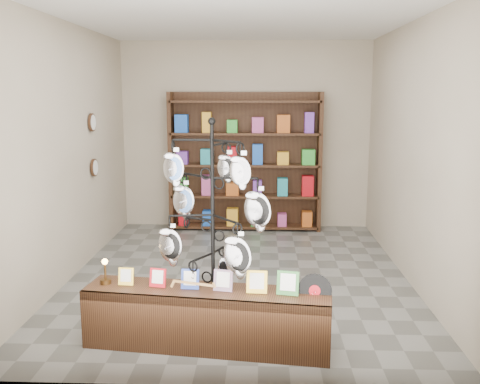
% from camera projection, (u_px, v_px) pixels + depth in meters
% --- Properties ---
extents(ground, '(5.00, 5.00, 0.00)m').
position_uv_depth(ground, '(239.00, 275.00, 6.48)').
color(ground, slate).
rests_on(ground, ground).
extents(room_envelope, '(5.00, 5.00, 5.00)m').
position_uv_depth(room_envelope, '(239.00, 122.00, 6.15)').
color(room_envelope, '#BAAC96').
rests_on(room_envelope, ground).
extents(display_tree, '(1.08, 1.08, 1.98)m').
position_uv_depth(display_tree, '(213.00, 215.00, 4.58)').
color(display_tree, black).
rests_on(display_tree, ground).
extents(front_shelf, '(2.16, 0.69, 0.75)m').
position_uv_depth(front_shelf, '(207.00, 318.00, 4.62)').
color(front_shelf, black).
rests_on(front_shelf, ground).
extents(back_shelving, '(2.42, 0.36, 2.20)m').
position_uv_depth(back_shelving, '(245.00, 166.00, 8.55)').
color(back_shelving, black).
rests_on(back_shelving, ground).
extents(wall_clocks, '(0.03, 0.24, 0.84)m').
position_uv_depth(wall_clocks, '(93.00, 145.00, 7.08)').
color(wall_clocks, black).
rests_on(wall_clocks, ground).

